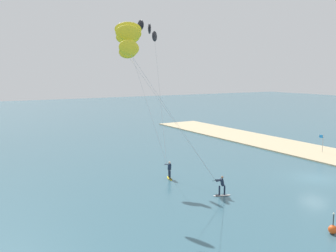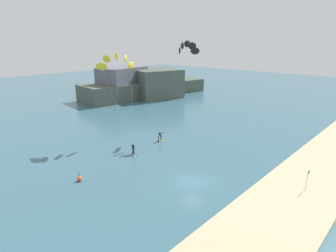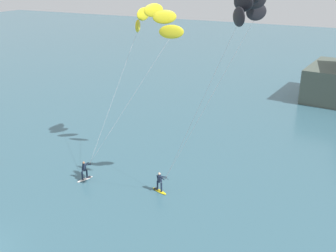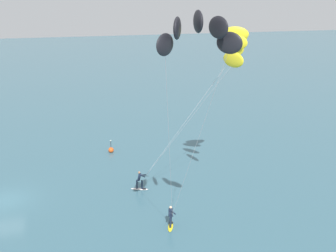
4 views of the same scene
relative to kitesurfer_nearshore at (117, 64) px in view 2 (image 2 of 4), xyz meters
name	(u,v)px [view 2 (image 2 of 4)]	position (x,y,z in m)	size (l,w,h in m)	color
ground_plane	(192,182)	(-3.48, -17.54, -12.02)	(240.00, 240.00, 0.00)	#386070
sand_strip	(276,217)	(-3.48, -27.21, -11.94)	(80.00, 8.18, 0.16)	#C6B289
kitesurfer_nearshore	(117,64)	(0.00, 0.00, 0.00)	(6.50, 9.52, 13.77)	white
kitesurfer_mid_water	(186,52)	(9.44, -5.68, 1.68)	(7.70, 4.49, 15.49)	yellow
marker_buoy	(79,179)	(-12.07, -7.97, -11.73)	(0.56, 0.56, 1.38)	#EA5119
beach_flag	(308,176)	(3.30, -27.63, -10.32)	(0.57, 0.05, 2.20)	gray
distant_headland	(141,86)	(26.12, 24.43, -8.88)	(38.76, 18.20, 8.62)	#4C564C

